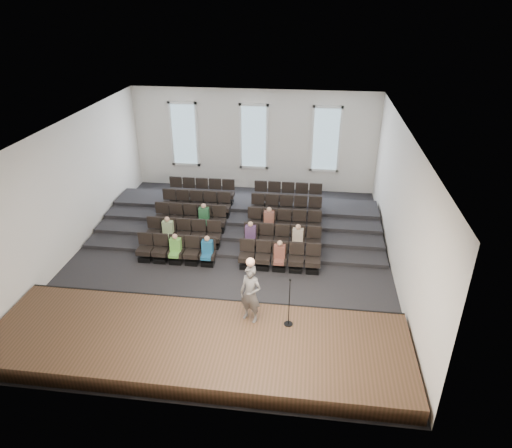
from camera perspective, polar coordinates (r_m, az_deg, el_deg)
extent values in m
plane|color=black|center=(17.48, -3.25, -4.20)|extent=(14.00, 14.00, 0.00)
cube|color=white|center=(15.48, -3.74, 11.84)|extent=(12.00, 14.00, 0.02)
cube|color=silver|center=(22.84, -0.25, 10.40)|extent=(12.00, 0.04, 5.00)
cube|color=silver|center=(10.49, -10.57, -12.30)|extent=(12.00, 0.04, 5.00)
cube|color=silver|center=(18.37, -22.33, 4.04)|extent=(0.04, 14.00, 5.00)
cube|color=silver|center=(16.38, 17.72, 2.09)|extent=(0.04, 14.00, 5.00)
cube|color=#482E1F|center=(13.33, -7.29, -14.63)|extent=(11.80, 3.60, 0.50)
cube|color=black|center=(14.65, -5.62, -10.08)|extent=(11.80, 0.06, 0.52)
cube|color=black|center=(19.44, -2.05, -0.47)|extent=(11.80, 4.80, 0.15)
cube|color=black|center=(19.87, -1.81, 0.41)|extent=(11.80, 3.75, 0.30)
cube|color=black|center=(20.30, -1.58, 1.26)|extent=(11.80, 2.70, 0.45)
cube|color=black|center=(20.73, -1.37, 2.08)|extent=(11.80, 1.65, 0.60)
cube|color=black|center=(17.73, -13.62, -4.15)|extent=(0.47, 0.43, 0.20)
cube|color=black|center=(17.58, -13.73, -3.28)|extent=(0.55, 0.50, 0.19)
cube|color=black|center=(17.55, -13.65, -1.78)|extent=(0.55, 0.08, 0.50)
cube|color=black|center=(17.54, -11.78, -4.31)|extent=(0.47, 0.43, 0.20)
cube|color=black|center=(17.38, -11.88, -3.43)|extent=(0.55, 0.50, 0.19)
cube|color=black|center=(17.35, -11.79, -1.92)|extent=(0.55, 0.08, 0.50)
cube|color=black|center=(17.36, -9.90, -4.46)|extent=(0.47, 0.43, 0.20)
cube|color=black|center=(17.20, -9.98, -3.58)|extent=(0.55, 0.50, 0.19)
cube|color=black|center=(17.17, -9.89, -2.05)|extent=(0.55, 0.08, 0.50)
cube|color=black|center=(17.21, -7.98, -4.62)|extent=(0.47, 0.43, 0.20)
cube|color=black|center=(17.05, -8.04, -3.73)|extent=(0.55, 0.50, 0.19)
cube|color=black|center=(17.02, -7.96, -2.19)|extent=(0.55, 0.08, 0.50)
cube|color=black|center=(17.07, -6.02, -4.77)|extent=(0.47, 0.43, 0.20)
cube|color=black|center=(16.91, -6.07, -3.88)|extent=(0.55, 0.50, 0.19)
cube|color=black|center=(16.88, -5.98, -2.33)|extent=(0.55, 0.08, 0.50)
cube|color=black|center=(16.82, -1.19, -5.13)|extent=(0.47, 0.43, 0.20)
cube|color=black|center=(16.66, -1.20, -4.23)|extent=(0.55, 0.50, 0.19)
cube|color=black|center=(16.63, -1.10, -2.65)|extent=(0.55, 0.08, 0.50)
cube|color=black|center=(16.76, 0.85, -5.27)|extent=(0.47, 0.43, 0.20)
cube|color=black|center=(16.59, 0.86, -4.37)|extent=(0.55, 0.50, 0.19)
cube|color=black|center=(16.56, 0.95, -2.78)|extent=(0.55, 0.08, 0.50)
cube|color=black|center=(16.71, 2.91, -5.40)|extent=(0.47, 0.43, 0.20)
cube|color=black|center=(16.55, 2.93, -4.50)|extent=(0.55, 0.50, 0.19)
cube|color=black|center=(16.52, 3.02, -2.91)|extent=(0.55, 0.08, 0.50)
cube|color=black|center=(16.69, 4.97, -5.53)|extent=(0.47, 0.43, 0.20)
cube|color=black|center=(16.52, 5.01, -4.63)|extent=(0.55, 0.50, 0.19)
cube|color=black|center=(16.49, 5.10, -3.03)|extent=(0.55, 0.08, 0.50)
cube|color=black|center=(16.69, 7.04, -5.65)|extent=(0.47, 0.43, 0.20)
cube|color=black|center=(16.52, 7.10, -4.75)|extent=(0.55, 0.50, 0.19)
cube|color=black|center=(16.49, 7.19, -3.16)|extent=(0.55, 0.08, 0.50)
cube|color=black|center=(18.50, -12.60, -2.08)|extent=(0.47, 0.43, 0.20)
cube|color=black|center=(18.36, -12.69, -1.24)|extent=(0.55, 0.50, 0.19)
cube|color=black|center=(18.34, -12.61, 0.20)|extent=(0.55, 0.08, 0.50)
cube|color=black|center=(18.32, -10.82, -2.21)|extent=(0.47, 0.43, 0.20)
cube|color=black|center=(18.17, -10.91, -1.36)|extent=(0.55, 0.50, 0.19)
cube|color=black|center=(18.16, -10.83, 0.09)|extent=(0.55, 0.08, 0.50)
cube|color=black|center=(18.15, -9.02, -2.34)|extent=(0.47, 0.43, 0.20)
cube|color=black|center=(18.00, -9.09, -1.49)|extent=(0.55, 0.50, 0.19)
cube|color=black|center=(17.99, -9.00, -0.02)|extent=(0.55, 0.08, 0.50)
cube|color=black|center=(18.00, -7.18, -2.47)|extent=(0.47, 0.43, 0.20)
cube|color=black|center=(17.85, -7.23, -1.61)|extent=(0.55, 0.50, 0.19)
cube|color=black|center=(17.84, -7.15, -0.13)|extent=(0.55, 0.08, 0.50)
cube|color=black|center=(17.87, -5.31, -2.60)|extent=(0.47, 0.43, 0.20)
cube|color=black|center=(17.72, -5.35, -1.73)|extent=(0.55, 0.50, 0.19)
cube|color=black|center=(17.71, -5.27, -0.25)|extent=(0.55, 0.08, 0.50)
cube|color=black|center=(17.63, -0.69, -2.91)|extent=(0.47, 0.43, 0.20)
cube|color=black|center=(17.48, -0.70, -2.03)|extent=(0.55, 0.50, 0.19)
cube|color=black|center=(17.47, -0.61, -0.53)|extent=(0.55, 0.08, 0.50)
cube|color=black|center=(17.57, 1.25, -3.04)|extent=(0.47, 0.43, 0.20)
cube|color=black|center=(17.42, 1.26, -2.15)|extent=(0.55, 0.50, 0.19)
cube|color=black|center=(17.41, 1.34, -0.64)|extent=(0.55, 0.08, 0.50)
cube|color=black|center=(17.53, 3.20, -3.16)|extent=(0.47, 0.43, 0.20)
cube|color=black|center=(17.37, 3.23, -2.27)|extent=(0.55, 0.50, 0.19)
cube|color=black|center=(17.36, 3.31, -0.76)|extent=(0.55, 0.08, 0.50)
cube|color=black|center=(17.51, 5.16, -3.28)|extent=(0.47, 0.43, 0.20)
cube|color=black|center=(17.35, 5.20, -2.39)|extent=(0.55, 0.50, 0.19)
cube|color=black|center=(17.34, 5.29, -0.87)|extent=(0.55, 0.08, 0.50)
cube|color=black|center=(17.51, 7.12, -3.39)|extent=(0.47, 0.43, 0.20)
cube|color=black|center=(17.35, 7.18, -2.51)|extent=(0.55, 0.50, 0.19)
cube|color=black|center=(17.34, 7.27, -0.99)|extent=(0.55, 0.08, 0.50)
cube|color=black|center=(19.30, -11.65, -0.19)|extent=(0.47, 0.42, 0.20)
cube|color=black|center=(19.16, -11.74, 0.63)|extent=(0.55, 0.50, 0.19)
cube|color=black|center=(19.17, -11.66, 2.01)|extent=(0.55, 0.08, 0.50)
cube|color=black|center=(19.12, -9.95, -0.30)|extent=(0.47, 0.42, 0.20)
cube|color=black|center=(18.98, -10.02, 0.53)|extent=(0.55, 0.50, 0.19)
cube|color=black|center=(18.99, -9.94, 1.92)|extent=(0.55, 0.08, 0.50)
cube|color=black|center=(18.96, -8.21, -0.40)|extent=(0.47, 0.42, 0.20)
cube|color=black|center=(18.82, -8.27, 0.43)|extent=(0.55, 0.50, 0.19)
cube|color=black|center=(18.83, -8.19, 1.83)|extent=(0.55, 0.08, 0.50)
cube|color=black|center=(18.82, -6.45, -0.51)|extent=(0.47, 0.42, 0.20)
cube|color=black|center=(18.68, -6.50, 0.33)|extent=(0.55, 0.50, 0.19)
cube|color=black|center=(18.68, -6.42, 1.74)|extent=(0.55, 0.08, 0.50)
cube|color=black|center=(18.70, -4.66, -0.62)|extent=(0.47, 0.42, 0.20)
cube|color=black|center=(18.55, -4.69, 0.22)|extent=(0.55, 0.50, 0.19)
cube|color=black|center=(18.56, -4.61, 1.64)|extent=(0.55, 0.08, 0.50)
cube|color=black|center=(18.47, -0.25, -0.89)|extent=(0.47, 0.42, 0.20)
cube|color=black|center=(18.33, -0.25, -0.04)|extent=(0.55, 0.50, 0.19)
cube|color=black|center=(18.33, -0.17, 1.40)|extent=(0.55, 0.08, 0.50)
cube|color=black|center=(18.41, 1.60, -1.00)|extent=(0.47, 0.42, 0.20)
cube|color=black|center=(18.27, 1.62, -0.14)|extent=(0.55, 0.50, 0.19)
cube|color=black|center=(18.27, 1.70, 1.30)|extent=(0.55, 0.08, 0.50)
cube|color=black|center=(18.37, 3.47, -1.11)|extent=(0.47, 0.42, 0.20)
cube|color=black|center=(18.23, 3.49, -0.25)|extent=(0.55, 0.50, 0.19)
cube|color=black|center=(18.23, 3.58, 1.19)|extent=(0.55, 0.08, 0.50)
cube|color=black|center=(18.35, 5.33, -1.22)|extent=(0.47, 0.42, 0.20)
cube|color=black|center=(18.20, 5.38, -0.36)|extent=(0.55, 0.50, 0.19)
cube|color=black|center=(18.21, 5.46, 1.08)|extent=(0.55, 0.08, 0.50)
cube|color=black|center=(18.35, 7.20, -1.33)|extent=(0.47, 0.42, 0.20)
cube|color=black|center=(18.20, 7.26, -0.47)|extent=(0.55, 0.50, 0.19)
cube|color=black|center=(18.21, 7.34, 0.97)|extent=(0.55, 0.08, 0.50)
cube|color=black|center=(20.12, -10.79, 1.55)|extent=(0.47, 0.42, 0.20)
cube|color=black|center=(20.00, -10.86, 2.35)|extent=(0.55, 0.50, 0.19)
cube|color=black|center=(20.01, -10.79, 3.67)|extent=(0.55, 0.08, 0.50)
cube|color=black|center=(19.95, -9.15, 1.46)|extent=(0.47, 0.42, 0.20)
cube|color=black|center=(19.82, -9.21, 2.27)|extent=(0.55, 0.50, 0.19)
cube|color=black|center=(19.84, -9.14, 3.60)|extent=(0.55, 0.08, 0.50)
cube|color=black|center=(19.80, -7.48, 1.37)|extent=(0.47, 0.42, 0.20)
cube|color=black|center=(19.67, -7.53, 2.19)|extent=(0.55, 0.50, 0.19)
cube|color=black|center=(19.69, -7.45, 3.53)|extent=(0.55, 0.08, 0.50)
cube|color=black|center=(19.66, -5.78, 1.28)|extent=(0.47, 0.42, 0.20)
cube|color=black|center=(19.53, -5.82, 2.10)|extent=(0.55, 0.50, 0.19)
cube|color=black|center=(19.55, -5.75, 3.45)|extent=(0.55, 0.08, 0.50)
cube|color=black|center=(19.54, -4.06, 1.19)|extent=(0.47, 0.42, 0.20)
cube|color=black|center=(19.41, -4.09, 2.01)|extent=(0.55, 0.50, 0.19)
cube|color=black|center=(19.43, -4.02, 3.37)|extent=(0.55, 0.08, 0.50)
cube|color=black|center=(19.33, 0.16, 0.95)|extent=(0.47, 0.42, 0.20)
cube|color=black|center=(19.19, 0.16, 1.78)|extent=(0.55, 0.50, 0.19)
cube|color=black|center=(19.21, 0.24, 3.15)|extent=(0.55, 0.08, 0.50)
cube|color=black|center=(19.27, 1.93, 0.85)|extent=(0.47, 0.42, 0.20)
cube|color=black|center=(19.14, 1.94, 1.69)|extent=(0.55, 0.50, 0.19)
cube|color=black|center=(19.16, 2.02, 3.06)|extent=(0.55, 0.08, 0.50)
cube|color=black|center=(19.23, 3.71, 0.75)|extent=(0.47, 0.42, 0.20)
cube|color=black|center=(19.10, 3.73, 1.58)|extent=(0.55, 0.50, 0.19)
cube|color=black|center=(19.12, 3.81, 2.96)|extent=(0.55, 0.08, 0.50)
cube|color=black|center=(19.21, 5.49, 0.65)|extent=(0.47, 0.42, 0.20)
cube|color=black|center=(19.08, 5.53, 1.48)|extent=(0.55, 0.50, 0.19)
cube|color=black|center=(19.10, 5.61, 2.86)|extent=(0.55, 0.08, 0.50)
cube|color=black|center=(19.21, 7.28, 0.54)|extent=(0.47, 0.42, 0.20)
cube|color=black|center=(19.08, 7.33, 1.38)|extent=(0.55, 0.50, 0.19)
cube|color=black|center=(19.09, 7.41, 2.76)|extent=(0.55, 0.08, 0.50)
cube|color=black|center=(20.97, -9.99, 3.15)|extent=(0.47, 0.42, 0.20)
cube|color=black|center=(20.85, -10.06, 3.93)|extent=(0.55, 0.50, 0.19)
cube|color=black|center=(20.88, -9.99, 5.19)|extent=(0.55, 0.08, 0.50)
cube|color=black|center=(20.81, -8.41, 3.08)|extent=(0.47, 0.42, 0.20)
cube|color=black|center=(20.68, -8.46, 3.87)|extent=(0.55, 0.50, 0.19)
cube|color=black|center=(20.71, -8.39, 5.14)|extent=(0.55, 0.08, 0.50)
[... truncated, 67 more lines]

